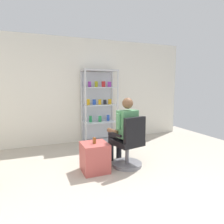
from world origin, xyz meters
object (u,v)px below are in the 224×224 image
Objects in this scene: display_cabinet_main at (99,106)px; seated_shopkeeper at (124,128)px; storage_crate at (95,157)px; tea_glass at (94,141)px; office_chair at (129,146)px.

display_cabinet_main reaches higher than seated_shopkeeper.
display_cabinet_main is 2.00m from storage_crate.
display_cabinet_main reaches higher than tea_glass.
display_cabinet_main is 1.47× the size of seated_shopkeeper.
seated_shopkeeper is at bearing 9.86° from tea_glass.
tea_glass is at bearing 175.34° from office_chair.
tea_glass reaches higher than storage_crate.
office_chair is 9.29× the size of tea_glass.
storage_crate is (-0.61, -0.10, -0.46)m from seated_shopkeeper.
storage_crate is 0.31m from tea_glass.
seated_shopkeeper reaches higher than office_chair.
office_chair reaches higher than tea_glass.
storage_crate is (-0.64, 0.06, -0.14)m from office_chair.
office_chair is (-0.02, -1.80, -0.57)m from display_cabinet_main.
storage_crate is (-0.66, -1.74, -0.71)m from display_cabinet_main.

